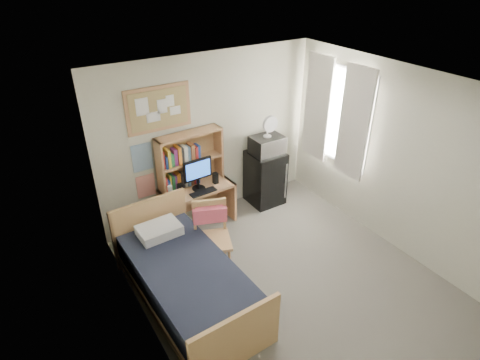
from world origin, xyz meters
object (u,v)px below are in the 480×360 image
desk (198,206)px  bed (188,284)px  monitor (198,175)px  speaker_right (215,178)px  desk_chair (212,240)px  bulletin_board (159,109)px  desk_fan (268,127)px  mini_fridge (265,177)px  speaker_left (181,189)px  microwave (267,145)px

desk → bed: size_ratio=0.53×
monitor → speaker_right: size_ratio=2.75×
desk → desk_chair: bearing=-109.3°
bulletin_board → desk_fan: size_ratio=2.88×
monitor → desk_fan: desk_fan is taller
mini_fridge → speaker_right: (-0.98, -0.05, 0.31)m
speaker_left → desk_fan: desk_fan is taller
desk → mini_fridge: 1.29m
speaker_left → speaker_right: 0.60m
bulletin_board → desk: bulletin_board is taller
desk → desk_chair: desk_chair is taller
bulletin_board → microwave: bulletin_board is taller
speaker_left → mini_fridge: bearing=0.3°
mini_fridge → microwave: bearing=-90.0°
desk → speaker_left: speaker_left is taller
microwave → monitor: bearing=-177.9°
desk_chair → desk_fan: desk_fan is taller
microwave → desk: bearing=179.4°
desk_chair → microwave: bearing=54.1°
desk_chair → bed: size_ratio=0.49×
desk_chair → speaker_left: desk_chair is taller
speaker_left → microwave: microwave is taller
desk_fan → desk: bearing=179.4°
bed → speaker_right: bearing=47.4°
speaker_left → desk: bearing=11.3°
bulletin_board → speaker_right: bearing=-26.1°
monitor → speaker_right: 0.34m
mini_fridge → desk_fan: 0.92m
bed → speaker_right: (1.15, 1.35, 0.49)m
desk_chair → monitor: (0.32, 1.01, 0.41)m
speaker_right → speaker_left: bearing=180.0°
bed → monitor: bearing=55.3°
bulletin_board → desk_fan: (1.65, -0.30, -0.53)m
bulletin_board → speaker_left: bearing=-78.4°
mini_fridge → speaker_right: bearing=-176.9°
bed → microwave: (2.13, 1.38, 0.79)m
desk → microwave: (1.28, -0.01, 0.74)m
speaker_left → bulletin_board: bearing=99.0°
speaker_right → desk_fan: bearing=-0.8°
desk → mini_fridge: size_ratio=1.18×
bulletin_board → speaker_right: size_ratio=5.33×
mini_fridge → monitor: size_ratio=1.93×
monitor → microwave: 1.29m
desk → desk_fan: (1.28, -0.01, 1.05)m
monitor → speaker_left: size_ratio=2.66×
bed → desk_fan: size_ratio=6.37×
desk → desk_chair: size_ratio=1.07×
desk → speaker_left: size_ratio=6.04×
bed → speaker_left: 1.52m
microwave → speaker_right: bearing=-178.1°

